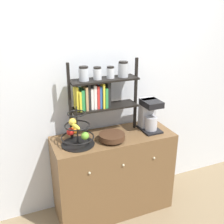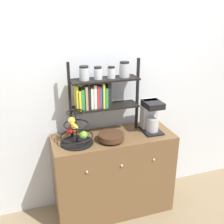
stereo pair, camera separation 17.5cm
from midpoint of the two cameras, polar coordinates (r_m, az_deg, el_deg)
The scene contains 7 objects.
ground_plane at distance 2.92m, azimuth 3.74°, elevation -22.89°, with size 12.00×12.00×0.00m, color #847051.
wall_back at distance 2.68m, azimuth 0.34°, elevation 5.42°, with size 7.00×0.05×2.60m, color silver.
sideboard at distance 2.81m, azimuth 2.15°, elevation -13.31°, with size 1.20×0.49×0.88m.
coffee_maker at distance 2.68m, azimuth 10.25°, elevation -0.77°, with size 0.18×0.25×0.32m.
fruit_stand at distance 2.41m, azimuth -5.81°, elevation -4.25°, with size 0.31×0.31×0.37m.
wooden_bowl at distance 2.48m, azimuth 1.84°, elevation -5.42°, with size 0.25×0.25×0.07m.
shelf_hutch at distance 2.48m, azimuth -0.74°, elevation 4.69°, with size 0.70×0.20×0.73m.
Camera 2 is at (-0.73, -1.96, 2.03)m, focal length 42.00 mm.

